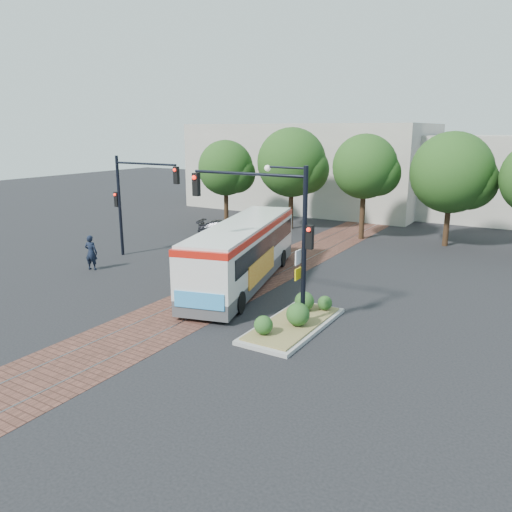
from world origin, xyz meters
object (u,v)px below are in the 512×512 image
at_px(city_bus, 244,250).
at_px(signal_pole_left, 133,193).
at_px(traffic_island, 295,319).
at_px(signal_pole_main, 275,219).
at_px(officer, 91,252).
at_px(parked_car, 226,229).

bearing_deg(city_bus, signal_pole_left, 157.72).
distance_m(traffic_island, signal_pole_main, 3.95).
height_order(city_bus, officer, city_bus).
relative_size(traffic_island, signal_pole_left, 0.87).
xyz_separation_m(city_bus, traffic_island, (4.79, -3.82, -1.38)).
bearing_deg(signal_pole_main, signal_pole_left, 158.55).
distance_m(city_bus, traffic_island, 6.28).
distance_m(traffic_island, officer, 13.35).
bearing_deg(signal_pole_left, officer, -90.94).
distance_m(city_bus, officer, 8.77).
bearing_deg(city_bus, parked_car, 113.93).
bearing_deg(parked_car, city_bus, -157.01).
height_order(signal_pole_left, parked_car, signal_pole_left).
height_order(signal_pole_main, officer, signal_pole_main).
distance_m(traffic_island, signal_pole_left, 14.50).
xyz_separation_m(city_bus, officer, (-8.45, -2.25, -0.74)).
height_order(officer, parked_car, officer).
bearing_deg(traffic_island, parked_car, 133.35).
relative_size(signal_pole_left, officer, 3.10).
xyz_separation_m(traffic_island, signal_pole_left, (-13.19, 4.89, 3.54)).
distance_m(signal_pole_main, officer, 12.78).
bearing_deg(officer, city_bus, 177.11).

